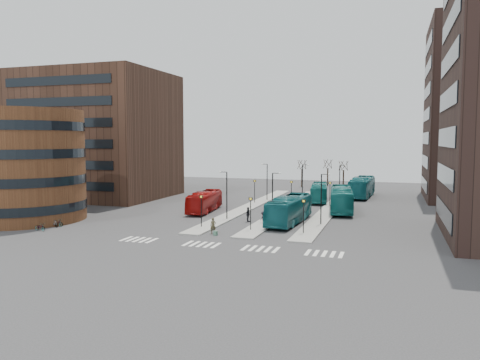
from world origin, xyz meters
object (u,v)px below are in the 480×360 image
(teal_bus_d, at_px, (362,187))
(commuter_a, at_px, (197,210))
(bicycle_far, at_px, (57,223))
(bicycle_near, at_px, (40,227))
(teal_bus_c, at_px, (341,199))
(traveller, at_px, (213,226))
(teal_bus_b, at_px, (319,192))
(bicycle_mid, at_px, (54,223))
(commuter_b, at_px, (248,214))
(suitcase, at_px, (215,233))
(red_bus, at_px, (205,201))
(teal_bus_a, at_px, (289,210))
(commuter_c, at_px, (263,218))

(teal_bus_d, xyz_separation_m, commuter_a, (-19.79, -28.11, -0.99))
(commuter_a, relative_size, bicycle_far, 1.02)
(commuter_a, xyz_separation_m, bicycle_near, (-12.72, -15.15, -0.40))
(teal_bus_c, xyz_separation_m, bicycle_far, (-30.78, -22.28, -1.33))
(traveller, bearing_deg, teal_bus_d, 44.97)
(teal_bus_b, xyz_separation_m, commuter_a, (-13.41, -19.73, -0.68))
(bicycle_mid, bearing_deg, commuter_b, -42.05)
(suitcase, distance_m, teal_bus_b, 31.79)
(suitcase, distance_m, bicycle_far, 19.77)
(red_bus, xyz_separation_m, commuter_b, (8.39, -6.12, -0.51))
(teal_bus_d, distance_m, bicycle_near, 54.13)
(commuter_b, bearing_deg, teal_bus_d, -20.82)
(suitcase, bearing_deg, teal_bus_a, 73.59)
(teal_bus_a, relative_size, bicycle_near, 7.39)
(teal_bus_b, height_order, bicycle_far, teal_bus_b)
(commuter_c, xyz_separation_m, bicycle_near, (-22.70, -12.17, -0.32))
(teal_bus_b, distance_m, teal_bus_c, 10.84)
(bicycle_far, bearing_deg, commuter_a, -44.29)
(suitcase, xyz_separation_m, teal_bus_b, (6.39, 31.12, 1.27))
(teal_bus_d, distance_m, commuter_b, 32.71)
(bicycle_near, distance_m, bicycle_mid, 2.33)
(red_bus, height_order, bicycle_far, red_bus)
(bicycle_near, bearing_deg, commuter_a, -28.81)
(red_bus, bearing_deg, traveller, -69.84)
(traveller, height_order, bicycle_near, traveller)
(teal_bus_c, xyz_separation_m, teal_bus_d, (1.72, 18.17, 0.06))
(teal_bus_b, distance_m, commuter_a, 23.87)
(teal_bus_d, xyz_separation_m, commuter_c, (-9.80, -31.09, -1.07))
(red_bus, bearing_deg, commuter_c, -38.48)
(bicycle_mid, bearing_deg, red_bus, -15.36)
(red_bus, relative_size, bicycle_far, 6.37)
(commuter_b, xyz_separation_m, commuter_c, (2.09, -0.63, -0.19))
(teal_bus_c, height_order, commuter_a, teal_bus_c)
(teal_bus_b, relative_size, teal_bus_d, 0.83)
(teal_bus_a, height_order, teal_bus_b, teal_bus_a)
(traveller, relative_size, bicycle_near, 1.06)
(traveller, bearing_deg, bicycle_far, 159.58)
(teal_bus_c, bearing_deg, bicycle_mid, -150.31)
(red_bus, xyz_separation_m, teal_bus_b, (13.91, 15.96, 0.06))
(traveller, xyz_separation_m, commuter_b, (1.48, 8.15, 0.07))
(red_bus, xyz_separation_m, teal_bus_a, (13.47, -5.33, 0.23))
(teal_bus_b, height_order, teal_bus_d, teal_bus_d)
(commuter_c, height_order, bicycle_far, commuter_c)
(red_bus, relative_size, teal_bus_a, 0.86)
(bicycle_near, bearing_deg, traveller, -65.12)
(commuter_c, distance_m, bicycle_mid, 24.75)
(suitcase, bearing_deg, teal_bus_d, 86.87)
(teal_bus_a, relative_size, teal_bus_d, 0.93)
(suitcase, bearing_deg, bicycle_mid, -161.04)
(teal_bus_c, bearing_deg, commuter_c, -128.80)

